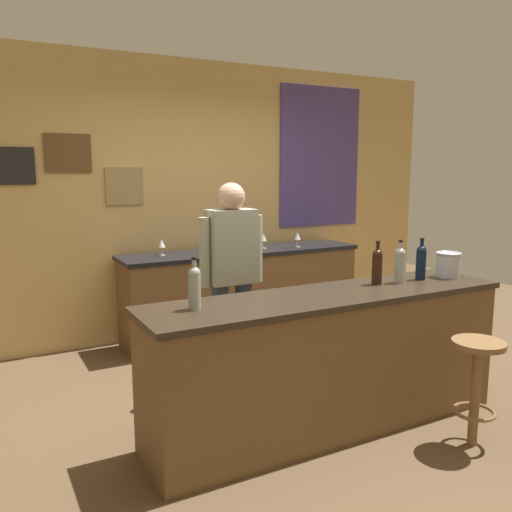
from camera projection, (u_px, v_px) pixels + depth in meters
name	position (u px, v px, depth m)	size (l,w,h in m)	color
ground_plane	(295.00, 403.00, 3.94)	(10.00, 10.00, 0.00)	brown
back_wall	(195.00, 198.00, 5.49)	(6.00, 0.09, 2.80)	tan
bar_counter	(329.00, 361.00, 3.52)	(2.53, 0.60, 0.92)	brown
side_counter	(243.00, 293.00, 5.49)	(2.52, 0.56, 0.90)	brown
bartender	(232.00, 273.00, 4.03)	(0.52, 0.21, 1.62)	#384766
bar_stool	(477.00, 375.00, 3.27)	(0.32, 0.32, 0.68)	brown
wine_bottle_a	(195.00, 286.00, 3.03)	(0.07, 0.07, 0.31)	#999E99
wine_bottle_b	(377.00, 265.00, 3.70)	(0.07, 0.07, 0.31)	black
wine_bottle_c	(400.00, 264.00, 3.75)	(0.07, 0.07, 0.31)	#999E99
wine_bottle_d	(421.00, 261.00, 3.85)	(0.07, 0.07, 0.31)	black
ice_bucket	(448.00, 264.00, 3.95)	(0.19, 0.19, 0.19)	#B7BABF
wine_glass_a	(162.00, 244.00, 5.05)	(0.07, 0.07, 0.16)	silver
wine_glass_b	(253.00, 239.00, 5.44)	(0.07, 0.07, 0.16)	silver
wine_glass_c	(263.00, 238.00, 5.50)	(0.07, 0.07, 0.16)	silver
wine_glass_d	(297.00, 237.00, 5.59)	(0.07, 0.07, 0.16)	silver
coffee_mug	(224.00, 248.00, 5.24)	(0.12, 0.08, 0.09)	#336699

